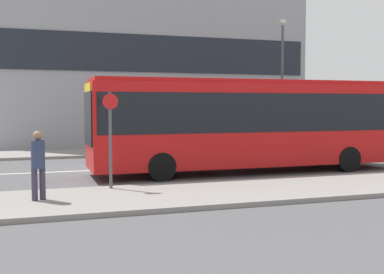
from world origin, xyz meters
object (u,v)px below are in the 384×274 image
pedestrian_near_stop (38,161)px  bus_stop_sign (110,132)px  street_lamp (282,70)px  city_bus (248,120)px  parked_car_0 (320,141)px

pedestrian_near_stop → bus_stop_sign: size_ratio=0.63×
pedestrian_near_stop → street_lamp: 17.44m
city_bus → bus_stop_sign: 6.22m
pedestrian_near_stop → street_lamp: bearing=23.7°
city_bus → pedestrian_near_stop: city_bus is taller
pedestrian_near_stop → parked_car_0: bearing=16.6°
city_bus → bus_stop_sign: bearing=-157.9°
bus_stop_sign → street_lamp: street_lamp is taller
pedestrian_near_stop → bus_stop_sign: bus_stop_sign is taller
city_bus → bus_stop_sign: (-5.57, -2.76, -0.23)m
city_bus → bus_stop_sign: size_ratio=4.27×
bus_stop_sign → street_lamp: size_ratio=0.39×
parked_car_0 → street_lamp: (-1.44, 1.58, 3.82)m
bus_stop_sign → street_lamp: (10.97, 10.04, 2.69)m
pedestrian_near_stop → street_lamp: size_ratio=0.25×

